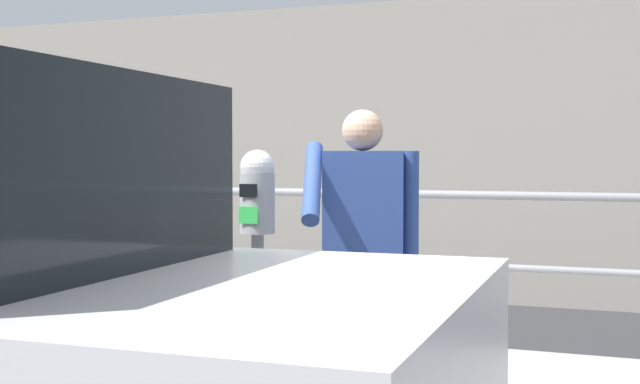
{
  "coord_description": "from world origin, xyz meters",
  "views": [
    {
      "loc": [
        2.01,
        -3.66,
        1.53
      ],
      "look_at": [
        0.5,
        0.37,
        1.35
      ],
      "focal_mm": 46.73,
      "sensor_mm": 36.0,
      "label": 1
    }
  ],
  "objects": [
    {
      "name": "pedestrian_at_meter",
      "position": [
        0.66,
        0.6,
        1.07
      ],
      "size": [
        0.6,
        0.7,
        1.66
      ],
      "rotation": [
        0.0,
        0.0,
        -2.83
      ],
      "color": "slate",
      "rests_on": "sidewalk_curb"
    },
    {
      "name": "backdrop_wall",
      "position": [
        0.0,
        5.28,
        1.6
      ],
      "size": [
        32.0,
        0.5,
        3.21
      ],
      "primitive_type": "cube",
      "color": "gray",
      "rests_on": "ground"
    },
    {
      "name": "parking_meter",
      "position": [
        0.13,
        0.4,
        1.2
      ],
      "size": [
        0.19,
        0.2,
        1.44
      ],
      "rotation": [
        0.0,
        0.0,
        3.06
      ],
      "color": "slate",
      "rests_on": "sidewalk_curb"
    },
    {
      "name": "background_railing",
      "position": [
        -0.0,
        2.27,
        0.96
      ],
      "size": [
        24.06,
        0.06,
        1.16
      ],
      "color": "gray",
      "rests_on": "sidewalk_curb"
    }
  ]
}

